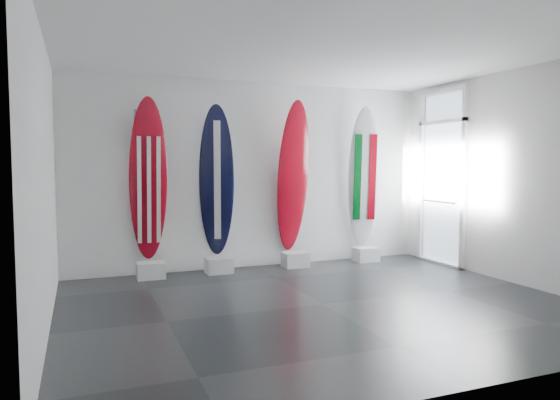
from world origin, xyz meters
name	(u,v)px	position (x,y,z in m)	size (l,w,h in m)	color
floor	(323,304)	(0.00, 0.00, 0.00)	(6.00, 6.00, 0.00)	black
ceiling	(324,50)	(0.00, 0.00, 3.00)	(6.00, 6.00, 0.00)	white
wall_back	(256,175)	(0.00, 2.50, 1.50)	(6.00, 6.00, 0.00)	silver
wall_front	(477,189)	(0.00, -2.50, 1.50)	(6.00, 6.00, 0.00)	silver
wall_left	(44,182)	(-3.00, 0.00, 1.50)	(5.00, 5.00, 0.00)	silver
wall_right	(517,177)	(3.00, 0.00, 1.50)	(5.00, 5.00, 0.00)	silver
display_block_usa	(151,270)	(-1.74, 2.18, 0.12)	(0.40, 0.30, 0.24)	silver
surfboard_usa	(148,180)	(-1.74, 2.28, 1.44)	(0.55, 0.08, 2.43)	maroon
display_block_navy	(219,265)	(-0.71, 2.18, 0.12)	(0.40, 0.30, 0.24)	silver
surfboard_navy	(217,182)	(-0.71, 2.28, 1.41)	(0.54, 0.08, 2.37)	black
display_block_swiss	(295,260)	(0.57, 2.18, 0.12)	(0.40, 0.30, 0.24)	silver
surfboard_swiss	(293,177)	(0.57, 2.28, 1.47)	(0.56, 0.08, 2.49)	maroon
display_block_italy	(366,254)	(1.90, 2.18, 0.12)	(0.40, 0.30, 0.24)	silver
surfboard_italy	(364,177)	(1.90, 2.28, 1.45)	(0.55, 0.08, 2.42)	silver
wall_outlet	(98,255)	(-2.45, 2.48, 0.35)	(0.09, 0.02, 0.13)	silver
glass_door	(442,179)	(2.97, 1.55, 1.43)	(0.12, 1.16, 2.85)	white
balcony	(502,230)	(4.30, 1.55, 0.50)	(2.80, 2.20, 1.20)	slate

